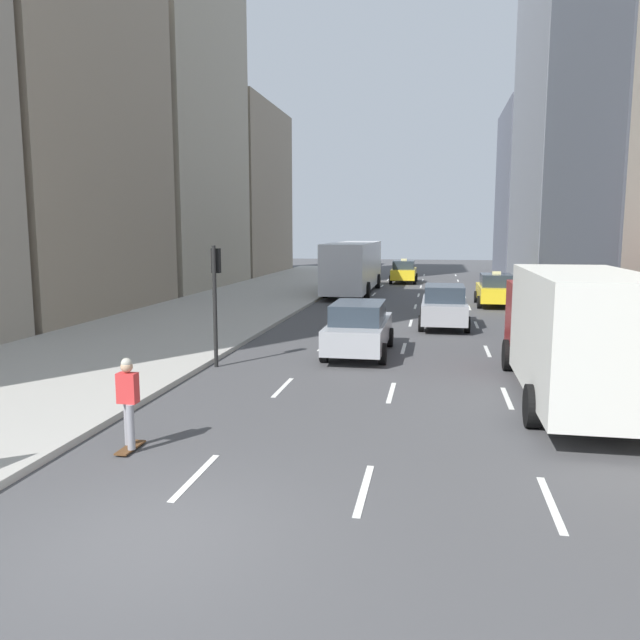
# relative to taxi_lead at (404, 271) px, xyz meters

# --- Properties ---
(ground_plane) EXTENTS (160.00, 160.00, 0.00)m
(ground_plane) POSITION_rel_taxi_lead_xyz_m (-1.20, -41.14, -0.88)
(ground_plane) COLOR #474749
(sidewalk_left) EXTENTS (8.00, 66.00, 0.15)m
(sidewalk_left) POSITION_rel_taxi_lead_xyz_m (-8.20, -14.14, -0.81)
(sidewalk_left) COLOR #ADAAA3
(sidewalk_left) RESTS_ON ground
(lane_markings) EXTENTS (5.72, 56.00, 0.01)m
(lane_markings) POSITION_rel_taxi_lead_xyz_m (1.40, -18.14, -0.87)
(lane_markings) COLOR white
(lane_markings) RESTS_ON ground
(building_row_left) EXTENTS (6.00, 55.87, 31.71)m
(building_row_left) POSITION_rel_taxi_lead_xyz_m (-15.20, -14.80, 11.42)
(building_row_left) COLOR gray
(building_row_left) RESTS_ON ground
(building_row_right) EXTENTS (6.00, 56.41, 25.79)m
(building_row_right) POSITION_rel_taxi_lead_xyz_m (10.80, -13.97, 9.10)
(building_row_right) COLOR gray
(building_row_right) RESTS_ON ground
(taxi_lead) EXTENTS (2.02, 4.40, 1.87)m
(taxi_lead) POSITION_rel_taxi_lead_xyz_m (0.00, 0.00, 0.00)
(taxi_lead) COLOR yellow
(taxi_lead) RESTS_ON ground
(taxi_second) EXTENTS (2.02, 4.40, 1.87)m
(taxi_second) POSITION_rel_taxi_lead_xyz_m (5.60, -14.00, 0.00)
(taxi_second) COLOR yellow
(taxi_second) RESTS_ON ground
(sedan_black_near) EXTENTS (2.02, 4.69, 1.78)m
(sedan_black_near) POSITION_rel_taxi_lead_xyz_m (2.80, -22.01, 0.02)
(sedan_black_near) COLOR #9EA0A5
(sedan_black_near) RESTS_ON ground
(sedan_silver_behind) EXTENTS (2.02, 4.82, 1.74)m
(sedan_silver_behind) POSITION_rel_taxi_lead_xyz_m (0.00, -28.44, 0.00)
(sedan_silver_behind) COLOR #9EA0A5
(sedan_silver_behind) RESTS_ON ground
(city_bus) EXTENTS (2.80, 11.61, 3.25)m
(city_bus) POSITION_rel_taxi_lead_xyz_m (-2.81, -8.48, 0.91)
(city_bus) COLOR silver
(city_bus) RESTS_ON ground
(box_truck) EXTENTS (2.58, 8.40, 3.15)m
(box_truck) POSITION_rel_taxi_lead_xyz_m (5.60, -33.22, 0.83)
(box_truck) COLOR maroon
(box_truck) RESTS_ON ground
(skateboarder) EXTENTS (0.36, 0.80, 1.75)m
(skateboarder) POSITION_rel_taxi_lead_xyz_m (-3.07, -38.16, 0.08)
(skateboarder) COLOR brown
(skateboarder) RESTS_ON ground
(traffic_light_pole) EXTENTS (0.24, 0.42, 3.60)m
(traffic_light_pole) POSITION_rel_taxi_lead_xyz_m (-3.95, -31.00, 1.53)
(traffic_light_pole) COLOR black
(traffic_light_pole) RESTS_ON ground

